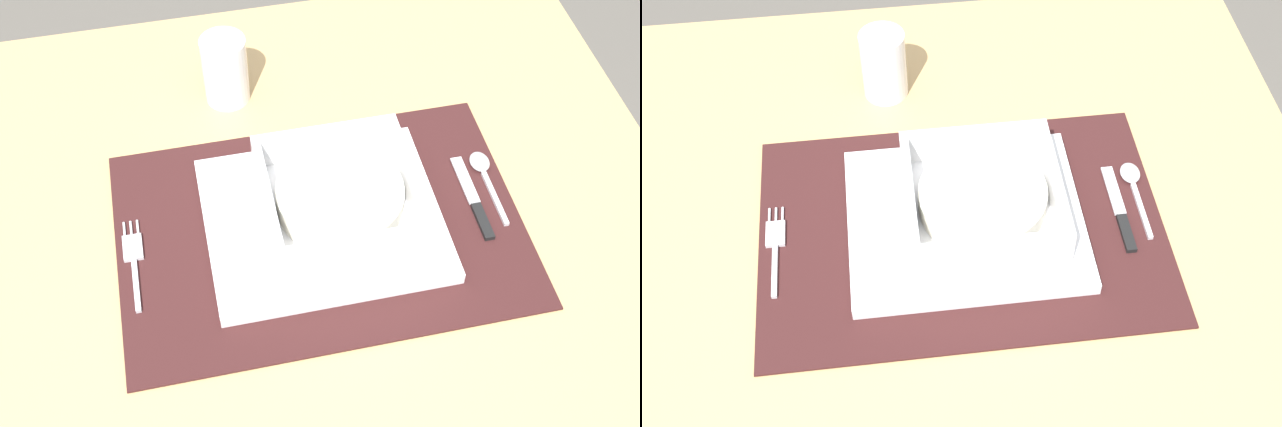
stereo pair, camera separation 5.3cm
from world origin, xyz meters
TOP-DOWN VIEW (x-y plane):
  - dining_table at (0.00, 0.00)m, footprint 0.89×0.78m
  - placemat at (0.01, -0.03)m, footprint 0.47×0.33m
  - serving_plate at (0.01, -0.03)m, footprint 0.27×0.23m
  - porridge_bowl at (0.03, -0.02)m, footprint 0.17×0.17m
  - fork at (-0.21, -0.03)m, footprint 0.02×0.13m
  - spoon at (0.22, 0.01)m, footprint 0.02×0.11m
  - butter_knife at (0.20, -0.04)m, footprint 0.01×0.13m
  - drinking_glass at (-0.06, 0.21)m, footprint 0.06×0.06m

SIDE VIEW (x-z plane):
  - dining_table at x=0.00m, z-range 0.26..0.98m
  - placemat at x=0.01m, z-range 0.73..0.73m
  - fork at x=-0.21m, z-range 0.73..0.73m
  - butter_knife at x=0.20m, z-range 0.73..0.73m
  - spoon at x=0.22m, z-range 0.73..0.74m
  - serving_plate at x=0.01m, z-range 0.73..0.74m
  - porridge_bowl at x=0.03m, z-range 0.74..0.79m
  - drinking_glass at x=-0.06m, z-range 0.72..0.82m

